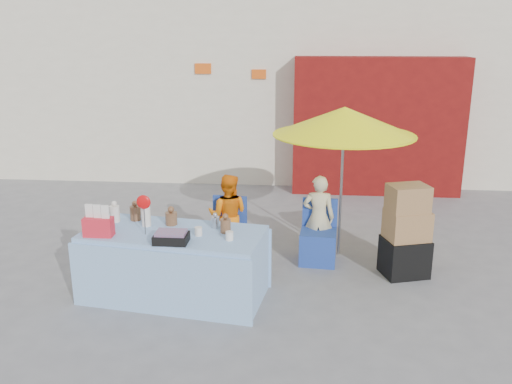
# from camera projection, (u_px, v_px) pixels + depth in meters

# --- Properties ---
(ground) EXTENTS (80.00, 80.00, 0.00)m
(ground) POSITION_uv_depth(u_px,v_px,m) (238.00, 280.00, 6.88)
(ground) COLOR slate
(ground) RESTS_ON ground
(backdrop) EXTENTS (14.00, 8.00, 7.80)m
(backdrop) POSITION_uv_depth(u_px,v_px,m) (294.00, 29.00, 13.14)
(backdrop) COLOR silver
(backdrop) RESTS_ON ground
(market_table) EXTENTS (2.25, 1.29, 1.28)m
(market_table) POSITION_uv_depth(u_px,v_px,m) (174.00, 263.00, 6.37)
(market_table) COLOR #97C0F2
(market_table) RESTS_ON ground
(chair_left) EXTENTS (0.52, 0.51, 0.85)m
(chair_left) POSITION_uv_depth(u_px,v_px,m) (227.00, 241.00, 7.48)
(chair_left) COLOR #223F9B
(chair_left) RESTS_ON ground
(chair_right) EXTENTS (0.52, 0.51, 0.85)m
(chair_right) POSITION_uv_depth(u_px,v_px,m) (318.00, 244.00, 7.37)
(chair_right) COLOR #223F9B
(chair_right) RESTS_ON ground
(vendor_orange) EXTENTS (0.61, 0.49, 1.17)m
(vendor_orange) POSITION_uv_depth(u_px,v_px,m) (228.00, 215.00, 7.51)
(vendor_orange) COLOR orange
(vendor_orange) RESTS_ON ground
(vendor_beige) EXTENTS (0.46, 0.32, 1.19)m
(vendor_beige) POSITION_uv_depth(u_px,v_px,m) (319.00, 217.00, 7.41)
(vendor_beige) COLOR beige
(vendor_beige) RESTS_ON ground
(umbrella) EXTENTS (1.90, 1.90, 2.09)m
(umbrella) POSITION_uv_depth(u_px,v_px,m) (344.00, 122.00, 7.16)
(umbrella) COLOR gray
(umbrella) RESTS_ON ground
(box_stack) EXTENTS (0.65, 0.59, 1.21)m
(box_stack) POSITION_uv_depth(u_px,v_px,m) (406.00, 234.00, 6.89)
(box_stack) COLOR black
(box_stack) RESTS_ON ground
(tarp_bundle) EXTENTS (0.75, 0.62, 0.32)m
(tarp_bundle) POSITION_uv_depth(u_px,v_px,m) (109.00, 276.00, 6.63)
(tarp_bundle) COLOR yellow
(tarp_bundle) RESTS_ON ground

